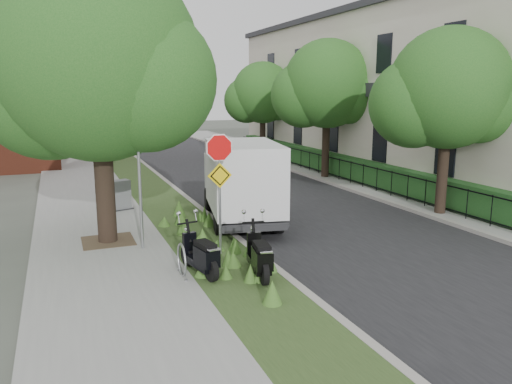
% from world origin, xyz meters
% --- Properties ---
extents(ground, '(120.00, 120.00, 0.00)m').
position_xyz_m(ground, '(0.00, 0.00, 0.00)').
color(ground, '#4C5147').
rests_on(ground, ground).
extents(sidewalk_near, '(3.50, 60.00, 0.12)m').
position_xyz_m(sidewalk_near, '(-4.25, 10.00, 0.06)').
color(sidewalk_near, gray).
rests_on(sidewalk_near, ground).
extents(verge, '(2.00, 60.00, 0.12)m').
position_xyz_m(verge, '(-1.50, 10.00, 0.06)').
color(verge, '#2F461E').
rests_on(verge, ground).
extents(kerb_near, '(0.20, 60.00, 0.13)m').
position_xyz_m(kerb_near, '(-0.50, 10.00, 0.07)').
color(kerb_near, '#9E9991').
rests_on(kerb_near, ground).
extents(road, '(7.00, 60.00, 0.01)m').
position_xyz_m(road, '(3.00, 10.00, 0.01)').
color(road, black).
rests_on(road, ground).
extents(kerb_far, '(0.20, 60.00, 0.13)m').
position_xyz_m(kerb_far, '(6.50, 10.00, 0.07)').
color(kerb_far, '#9E9991').
rests_on(kerb_far, ground).
extents(footpath_far, '(3.20, 60.00, 0.12)m').
position_xyz_m(footpath_far, '(8.20, 10.00, 0.06)').
color(footpath_far, gray).
rests_on(footpath_far, ground).
extents(street_tree_main, '(6.21, 5.54, 7.66)m').
position_xyz_m(street_tree_main, '(-4.08, 2.86, 4.80)').
color(street_tree_main, black).
rests_on(street_tree_main, ground).
extents(bare_post, '(0.08, 0.08, 4.00)m').
position_xyz_m(bare_post, '(-3.20, 1.80, 2.12)').
color(bare_post, '#A5A8AD').
rests_on(bare_post, ground).
extents(bike_hoop, '(0.06, 0.78, 0.77)m').
position_xyz_m(bike_hoop, '(-2.70, -0.60, 0.50)').
color(bike_hoop, '#A5A8AD').
rests_on(bike_hoop, ground).
extents(sign_assembly, '(0.94, 0.08, 3.22)m').
position_xyz_m(sign_assembly, '(-1.40, 0.58, 2.33)').
color(sign_assembly, '#A5A8AD').
rests_on(sign_assembly, ground).
extents(fence_far, '(0.04, 24.00, 1.00)m').
position_xyz_m(fence_far, '(7.20, 10.00, 0.67)').
color(fence_far, black).
rests_on(fence_far, ground).
extents(hedge_far, '(1.00, 24.00, 1.10)m').
position_xyz_m(hedge_far, '(7.90, 10.00, 0.67)').
color(hedge_far, '#19481D').
rests_on(hedge_far, footpath_far).
extents(terrace_houses, '(7.40, 26.40, 8.20)m').
position_xyz_m(terrace_houses, '(11.49, 10.00, 4.16)').
color(terrace_houses, beige).
rests_on(terrace_houses, ground).
extents(far_tree_a, '(4.60, 4.10, 6.22)m').
position_xyz_m(far_tree_a, '(6.94, 2.05, 4.13)').
color(far_tree_a, black).
rests_on(far_tree_a, ground).
extents(far_tree_b, '(4.83, 4.31, 6.56)m').
position_xyz_m(far_tree_b, '(6.94, 10.05, 4.37)').
color(far_tree_b, black).
rests_on(far_tree_b, ground).
extents(far_tree_c, '(4.37, 3.89, 5.93)m').
position_xyz_m(far_tree_c, '(6.94, 18.04, 3.95)').
color(far_tree_c, black).
rests_on(far_tree_c, ground).
extents(scooter_near, '(0.56, 1.78, 0.85)m').
position_xyz_m(scooter_near, '(-1.10, -1.37, 0.53)').
color(scooter_near, black).
rests_on(scooter_near, ground).
extents(scooter_far, '(0.58, 1.74, 0.83)m').
position_xyz_m(scooter_far, '(-2.26, -0.77, 0.53)').
color(scooter_far, black).
rests_on(scooter_far, ground).
extents(box_truck, '(2.90, 5.34, 2.29)m').
position_xyz_m(box_truck, '(0.29, 3.64, 1.49)').
color(box_truck, '#262628').
rests_on(box_truck, ground).
extents(utility_cabinet, '(0.90, 0.73, 1.04)m').
position_xyz_m(utility_cabinet, '(-3.21, 6.61, 0.62)').
color(utility_cabinet, '#262628').
rests_on(utility_cabinet, ground).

